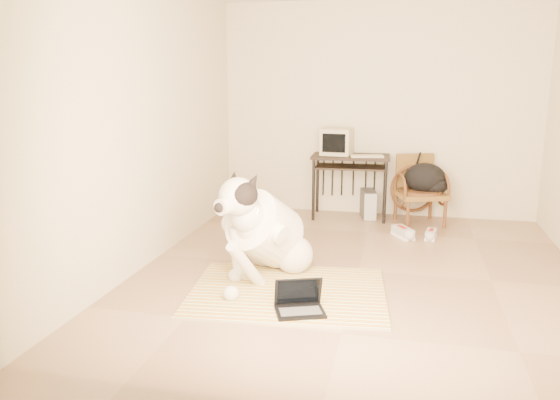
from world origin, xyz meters
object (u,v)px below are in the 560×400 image
(backpack, at_px, (427,179))
(pc_tower, at_px, (368,204))
(rattan_chair, at_px, (419,190))
(dog, at_px, (265,232))
(computer_desk, at_px, (350,164))
(laptop, at_px, (299,303))
(crt_monitor, at_px, (337,142))

(backpack, bearing_deg, pc_tower, 169.28)
(backpack, bearing_deg, rattan_chair, 173.24)
(dog, relative_size, computer_desk, 1.43)
(computer_desk, bearing_deg, rattan_chair, -4.51)
(laptop, height_order, computer_desk, computer_desk)
(dog, xyz_separation_m, crt_monitor, (0.34, 2.32, 0.56))
(computer_desk, distance_m, pc_tower, 0.57)
(laptop, height_order, crt_monitor, crt_monitor)
(dog, xyz_separation_m, pc_tower, (0.76, 2.32, -0.23))
(dog, relative_size, pc_tower, 3.48)
(dog, distance_m, rattan_chair, 2.59)
(dog, relative_size, crt_monitor, 3.58)
(pc_tower, distance_m, backpack, 0.80)
(laptop, xyz_separation_m, backpack, (1.00, 2.92, 0.47))
(pc_tower, relative_size, backpack, 0.77)
(pc_tower, bearing_deg, dog, -108.17)
(laptop, xyz_separation_m, crt_monitor, (-0.12, 3.05, 0.89))
(dog, bearing_deg, pc_tower, 71.83)
(computer_desk, relative_size, crt_monitor, 2.50)
(computer_desk, bearing_deg, dog, -103.04)
(laptop, bearing_deg, backpack, 71.11)
(dog, height_order, crt_monitor, crt_monitor)
(laptop, xyz_separation_m, pc_tower, (0.30, 3.05, 0.10))
(rattan_chair, height_order, backpack, rattan_chair)
(dog, xyz_separation_m, backpack, (1.46, 2.19, 0.14))
(computer_desk, relative_size, pc_tower, 2.43)
(dog, height_order, backpack, dog)
(dog, bearing_deg, computer_desk, 76.96)
(laptop, distance_m, pc_tower, 3.06)
(dog, height_order, laptop, dog)
(laptop, distance_m, backpack, 3.12)
(laptop, distance_m, crt_monitor, 3.18)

